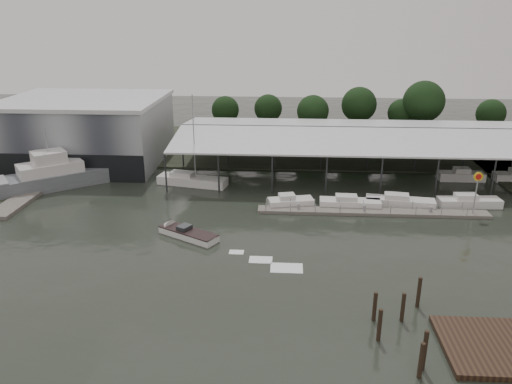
# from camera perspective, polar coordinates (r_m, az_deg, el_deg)

# --- Properties ---
(ground) EXTENTS (200.00, 200.00, 0.00)m
(ground) POSITION_cam_1_polar(r_m,az_deg,el_deg) (52.87, -1.50, -6.18)
(ground) COLOR #262C23
(ground) RESTS_ON ground
(land_strip_far) EXTENTS (140.00, 30.00, 0.30)m
(land_strip_far) POSITION_cam_1_polar(r_m,az_deg,el_deg) (92.37, 0.80, 5.32)
(land_strip_far) COLOR #383D2E
(land_strip_far) RESTS_ON ground
(land_strip_west) EXTENTS (20.00, 40.00, 0.30)m
(land_strip_west) POSITION_cam_1_polar(r_m,az_deg,el_deg) (92.09, -25.37, 3.34)
(land_strip_west) COLOR #383D2E
(land_strip_west) RESTS_ON ground
(storage_warehouse) EXTENTS (24.50, 20.50, 10.50)m
(storage_warehouse) POSITION_cam_1_polar(r_m,az_deg,el_deg) (85.67, -18.80, 6.69)
(storage_warehouse) COLOR #989DA1
(storage_warehouse) RESTS_ON ground
(covered_boat_shed) EXTENTS (58.24, 24.00, 6.96)m
(covered_boat_shed) POSITION_cam_1_polar(r_m,az_deg,el_deg) (78.27, 12.91, 6.72)
(covered_boat_shed) COLOR silver
(covered_boat_shed) RESTS_ON ground
(trawler_dock) EXTENTS (3.00, 18.00, 0.50)m
(trawler_dock) POSITION_cam_1_polar(r_m,az_deg,el_deg) (73.95, -24.30, -0.08)
(trawler_dock) COLOR slate
(trawler_dock) RESTS_ON ground
(floating_dock) EXTENTS (28.00, 2.00, 1.40)m
(floating_dock) POSITION_cam_1_polar(r_m,az_deg,el_deg) (62.66, 13.13, -2.24)
(floating_dock) COLOR slate
(floating_dock) RESTS_ON ground
(shell_fuel_sign) EXTENTS (1.10, 0.18, 5.55)m
(shell_fuel_sign) POSITION_cam_1_polar(r_m,az_deg,el_deg) (64.56, 23.95, 0.70)
(shell_fuel_sign) COLOR #94979A
(shell_fuel_sign) RESTS_ON ground
(grey_trawler) EXTENTS (17.50, 15.05, 8.84)m
(grey_trawler) POSITION_cam_1_polar(r_m,az_deg,el_deg) (75.77, -21.46, 1.83)
(grey_trawler) COLOR slate
(grey_trawler) RESTS_ON ground
(white_sailboat) EXTENTS (10.30, 4.64, 13.05)m
(white_sailboat) POSITION_cam_1_polar(r_m,az_deg,el_deg) (71.76, -7.40, 1.33)
(white_sailboat) COLOR white
(white_sailboat) RESTS_ON ground
(speedboat_underway) EXTENTS (16.90, 10.70, 2.00)m
(speedboat_underway) POSITION_cam_1_polar(r_m,az_deg,el_deg) (55.58, -8.23, -4.60)
(speedboat_underway) COLOR white
(speedboat_underway) RESTS_ON ground
(moored_cruiser_0) EXTENTS (5.97, 3.35, 1.70)m
(moored_cruiser_0) POSITION_cam_1_polar(r_m,az_deg,el_deg) (63.25, 3.92, -1.14)
(moored_cruiser_0) COLOR white
(moored_cruiser_0) RESTS_ON ground
(moored_cruiser_1) EXTENTS (7.64, 2.47, 1.70)m
(moored_cruiser_1) POSITION_cam_1_polar(r_m,az_deg,el_deg) (63.82, 10.63, -1.25)
(moored_cruiser_1) COLOR white
(moored_cruiser_1) RESTS_ON ground
(moored_cruiser_2) EXTENTS (8.74, 3.42, 1.70)m
(moored_cruiser_2) POSITION_cam_1_polar(r_m,az_deg,el_deg) (65.77, 16.09, -1.07)
(moored_cruiser_2) COLOR white
(moored_cruiser_2) RESTS_ON ground
(moored_cruiser_3) EXTENTS (7.90, 2.72, 1.70)m
(moored_cruiser_3) POSITION_cam_1_polar(r_m,az_deg,el_deg) (68.69, 23.13, -1.03)
(moored_cruiser_3) COLOR white
(moored_cruiser_3) RESTS_ON ground
(mooring_pilings) EXTENTS (4.34, 9.09, 3.68)m
(mooring_pilings) POSITION_cam_1_polar(r_m,az_deg,el_deg) (40.19, 16.49, -14.46)
(mooring_pilings) COLOR #2F2217
(mooring_pilings) RESTS_ON ground
(horizon_tree_line) EXTENTS (69.90, 10.54, 11.50)m
(horizon_tree_line) POSITION_cam_1_polar(r_m,az_deg,el_deg) (99.14, 15.69, 9.19)
(horizon_tree_line) COLOR black
(horizon_tree_line) RESTS_ON ground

